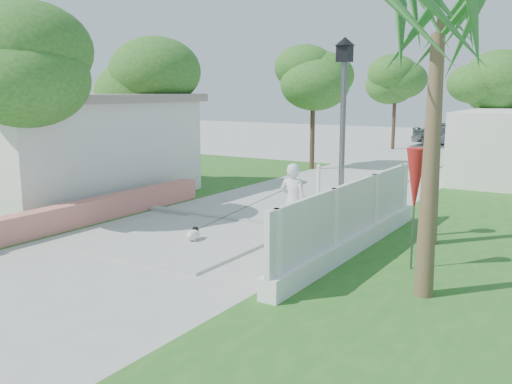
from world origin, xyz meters
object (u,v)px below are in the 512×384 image
Objects in this scene: street_lamp at (343,134)px; skateboarder at (252,208)px; dog at (194,234)px; parked_car at (450,134)px; bollard at (318,180)px; patio_umbrella at (415,181)px.

street_lamp is 2.00× the size of skateboarder.
skateboarder is 1.42m from dog.
dog is 25.86m from parked_car.
dog is at bearing -90.69° from bollard.
dog is (-0.07, -6.18, -0.39)m from bollard.
street_lamp is 4.07× the size of bollard.
bollard is 2.25× the size of dog.
bollard is 19.68m from parked_car.
street_lamp is at bearing 8.77° from dog.
street_lamp is 1.93× the size of patio_umbrella.
patio_umbrella reaches higher than bollard.
skateboarder is at bearing 179.66° from parked_car.
skateboarder is at bearing 178.95° from patio_umbrella.
patio_umbrella is (4.60, -5.50, 1.10)m from bollard.
street_lamp reaches higher than dog.
dog is (-4.67, -0.68, -1.50)m from patio_umbrella.
bollard reaches higher than dog.
skateboarder is (-1.71, -0.93, -1.66)m from street_lamp.
skateboarder is at bearing 12.51° from dog.
patio_umbrella is at bearing 174.72° from skateboarder.
street_lamp reaches higher than bollard.
parked_car is (-3.41, 24.17, -1.68)m from street_lamp.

